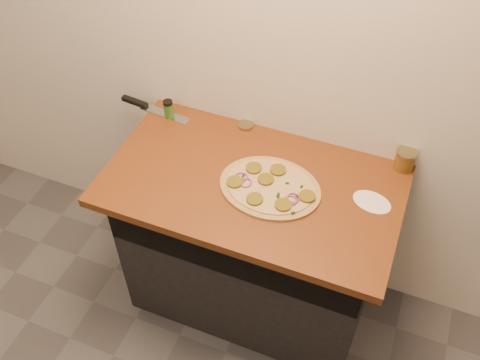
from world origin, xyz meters
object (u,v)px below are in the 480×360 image
at_px(chefs_knife, 149,107).
at_px(spice_shaker, 169,109).
at_px(salsa_jar, 405,159).
at_px(pizza, 270,187).

height_order(chefs_knife, spice_shaker, spice_shaker).
xyz_separation_m(chefs_knife, salsa_jar, (1.16, 0.05, 0.04)).
xyz_separation_m(pizza, salsa_jar, (0.47, 0.32, 0.04)).
bearing_deg(pizza, salsa_jar, 33.83).
xyz_separation_m(pizza, chefs_knife, (-0.69, 0.27, -0.00)).
bearing_deg(salsa_jar, chefs_knife, -177.63).
bearing_deg(spice_shaker, salsa_jar, 3.58).
distance_m(pizza, salsa_jar, 0.57).
relative_size(pizza, spice_shaker, 4.77).
bearing_deg(pizza, spice_shaker, 156.39).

